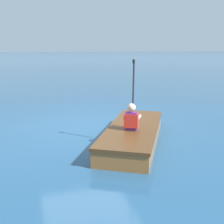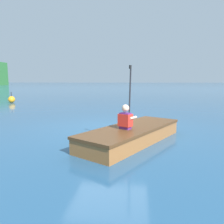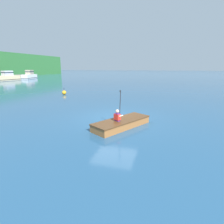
# 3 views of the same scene
# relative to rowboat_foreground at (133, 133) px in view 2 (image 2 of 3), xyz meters

# --- Properties ---
(ground_plane) EXTENTS (300.00, 300.00, 0.00)m
(ground_plane) POSITION_rel_rowboat_foreground_xyz_m (1.44, 0.78, -0.22)
(ground_plane) COLOR navy
(rowboat_foreground) EXTENTS (3.29, 2.51, 0.38)m
(rowboat_foreground) POSITION_rel_rowboat_foreground_xyz_m (0.00, 0.00, 0.00)
(rowboat_foreground) COLOR #935B2D
(rowboat_foreground) RESTS_ON ground
(person_paddler) EXTENTS (0.44, 0.44, 1.45)m
(person_paddler) POSITION_rel_rowboat_foreground_xyz_m (-0.30, 0.17, 0.43)
(person_paddler) COLOR #592672
(person_paddler) RESTS_ON rowboat_foreground
(channel_buoy) EXTENTS (0.44, 0.44, 0.72)m
(channel_buoy) POSITION_rel_rowboat_foreground_xyz_m (8.49, 8.38, 0.00)
(channel_buoy) COLOR orange
(channel_buoy) RESTS_ON ground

